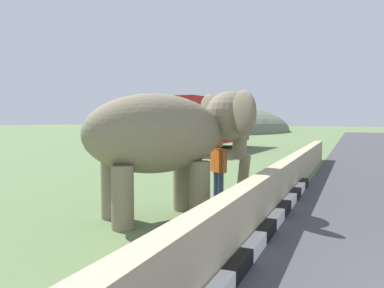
{
  "coord_description": "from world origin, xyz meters",
  "views": [
    {
      "loc": [
        -4.77,
        2.23,
        2.16
      ],
      "look_at": [
        2.84,
        5.54,
        1.6
      ],
      "focal_mm": 35.0,
      "sensor_mm": 36.0,
      "label": 1
    }
  ],
  "objects_px": {
    "elephant": "(171,135)",
    "person_handler": "(219,168)",
    "cow_near": "(124,147)",
    "bus_red": "(209,120)"
  },
  "relations": [
    {
      "from": "elephant",
      "to": "person_handler",
      "type": "relative_size",
      "value": 2.36
    },
    {
      "from": "elephant",
      "to": "person_handler",
      "type": "bearing_deg",
      "value": -18.73
    },
    {
      "from": "person_handler",
      "to": "cow_near",
      "type": "bearing_deg",
      "value": 50.13
    },
    {
      "from": "bus_red",
      "to": "elephant",
      "type": "bearing_deg",
      "value": -161.76
    },
    {
      "from": "elephant",
      "to": "cow_near",
      "type": "distance_m",
      "value": 9.16
    },
    {
      "from": "bus_red",
      "to": "cow_near",
      "type": "distance_m",
      "value": 10.05
    },
    {
      "from": "bus_red",
      "to": "cow_near",
      "type": "height_order",
      "value": "bus_red"
    },
    {
      "from": "person_handler",
      "to": "cow_near",
      "type": "xyz_separation_m",
      "value": [
        5.36,
        6.42,
        -0.06
      ]
    },
    {
      "from": "elephant",
      "to": "cow_near",
      "type": "bearing_deg",
      "value": 40.19
    },
    {
      "from": "person_handler",
      "to": "cow_near",
      "type": "relative_size",
      "value": 0.99
    }
  ]
}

